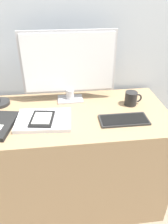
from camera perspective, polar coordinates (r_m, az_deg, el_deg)
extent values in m
plane|color=gray|center=(1.63, -2.00, -27.11)|extent=(10.00, 10.00, 0.00)
cube|color=#B2BCC6|center=(1.44, -5.16, 23.63)|extent=(3.60, 0.05, 2.40)
cube|color=#997A56|center=(1.50, -3.07, -12.16)|extent=(1.17, 0.57, 0.72)
cube|color=#B7B7BC|center=(1.42, -3.62, 3.39)|extent=(0.16, 0.11, 0.01)
cylinder|color=#B7B7BC|center=(1.40, -3.66, 4.71)|extent=(0.05, 0.05, 0.06)
cube|color=#B7B7BC|center=(1.33, -3.98, 12.72)|extent=(0.57, 0.01, 0.38)
cube|color=white|center=(1.32, -3.96, 12.60)|extent=(0.54, 0.01, 0.35)
cube|color=#282828|center=(1.23, 10.36, -2.02)|extent=(0.27, 0.12, 0.01)
cube|color=black|center=(1.22, 10.43, -1.82)|extent=(0.25, 0.10, 0.00)
cube|color=#BCBCC1|center=(1.22, -10.43, -2.30)|extent=(0.31, 0.23, 0.01)
cube|color=silver|center=(1.21, -10.48, -1.86)|extent=(0.31, 0.23, 0.01)
cube|color=black|center=(1.20, -10.87, -1.74)|extent=(0.14, 0.18, 0.01)
cube|color=silver|center=(1.20, -10.89, -1.54)|extent=(0.11, 0.13, 0.00)
cylinder|color=#282828|center=(1.46, -21.18, 2.21)|extent=(0.12, 0.12, 0.02)
cylinder|color=black|center=(1.38, 12.14, 3.47)|extent=(0.07, 0.07, 0.09)
torus|color=black|center=(1.39, 13.77, 3.55)|extent=(0.06, 0.01, 0.06)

